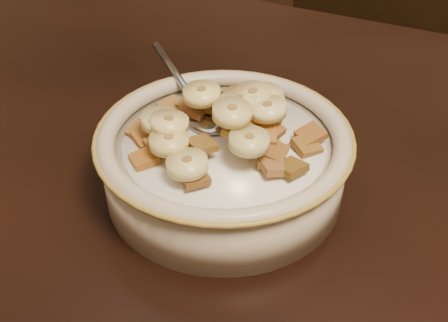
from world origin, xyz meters
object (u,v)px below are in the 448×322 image
at_px(table, 328,284).
at_px(chair, 349,93).
at_px(spoon, 207,119).
at_px(cereal_bowl, 224,166).

height_order(table, chair, chair).
bearing_deg(spoon, cereal_bowl, 90.00).
bearing_deg(chair, spoon, -78.90).
height_order(table, spoon, spoon).
bearing_deg(cereal_bowl, chair, 93.17).
bearing_deg(cereal_bowl, spoon, 142.66).
xyz_separation_m(table, cereal_bowl, (-0.11, 0.05, 0.04)).
relative_size(table, spoon, 28.70).
relative_size(table, chair, 1.53).
xyz_separation_m(table, chair, (-0.15, 0.74, -0.27)).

